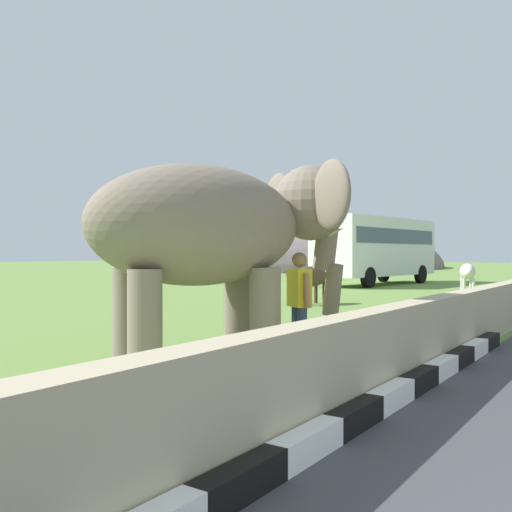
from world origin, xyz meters
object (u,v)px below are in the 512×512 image
at_px(person_handler, 299,300).
at_px(bus_white, 377,245).
at_px(elephant, 220,230).
at_px(cow_mid, 310,277).
at_px(cow_near, 467,272).

bearing_deg(person_handler, bus_white, 19.46).
relative_size(elephant, cow_mid, 2.05).
relative_size(person_handler, cow_mid, 0.86).
bearing_deg(cow_near, bus_white, 54.45).
xyz_separation_m(elephant, cow_mid, (9.61, 3.89, -1.10)).
relative_size(bus_white, cow_mid, 4.77).
relative_size(person_handler, bus_white, 0.18).
xyz_separation_m(person_handler, bus_white, (20.87, 7.37, 1.15)).
relative_size(person_handler, cow_near, 0.86).
xyz_separation_m(elephant, bus_white, (22.04, 6.75, 0.11)).
distance_m(elephant, cow_near, 18.05).
bearing_deg(cow_near, person_handler, -174.25).
xyz_separation_m(bus_white, cow_near, (-4.06, -5.68, -1.21)).
distance_m(person_handler, cow_mid, 9.57).
relative_size(elephant, cow_near, 2.07).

